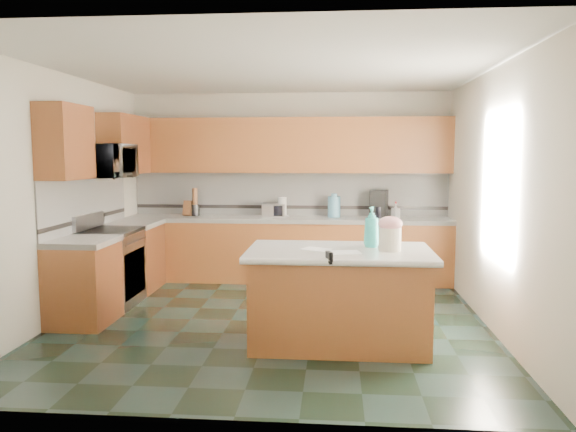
# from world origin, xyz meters

# --- Properties ---
(floor) EXTENTS (4.60, 4.60, 0.00)m
(floor) POSITION_xyz_m (0.00, 0.00, 0.00)
(floor) COLOR black
(floor) RESTS_ON ground
(ceiling) EXTENTS (4.60, 4.60, 0.00)m
(ceiling) POSITION_xyz_m (0.00, 0.00, 2.70)
(ceiling) COLOR white
(ceiling) RESTS_ON ground
(wall_back) EXTENTS (4.60, 0.04, 2.70)m
(wall_back) POSITION_xyz_m (0.00, 2.32, 1.35)
(wall_back) COLOR silver
(wall_back) RESTS_ON ground
(wall_front) EXTENTS (4.60, 0.04, 2.70)m
(wall_front) POSITION_xyz_m (0.00, -2.32, 1.35)
(wall_front) COLOR silver
(wall_front) RESTS_ON ground
(wall_left) EXTENTS (0.04, 4.60, 2.70)m
(wall_left) POSITION_xyz_m (-2.32, 0.00, 1.35)
(wall_left) COLOR silver
(wall_left) RESTS_ON ground
(wall_right) EXTENTS (0.04, 4.60, 2.70)m
(wall_right) POSITION_xyz_m (2.32, 0.00, 1.35)
(wall_right) COLOR silver
(wall_right) RESTS_ON ground
(back_base_cab) EXTENTS (4.60, 0.60, 0.86)m
(back_base_cab) POSITION_xyz_m (0.00, 2.00, 0.43)
(back_base_cab) COLOR #431E0F
(back_base_cab) RESTS_ON ground
(back_countertop) EXTENTS (4.60, 0.64, 0.06)m
(back_countertop) POSITION_xyz_m (0.00, 2.00, 0.89)
(back_countertop) COLOR white
(back_countertop) RESTS_ON back_base_cab
(back_upper_cab) EXTENTS (4.60, 0.33, 0.78)m
(back_upper_cab) POSITION_xyz_m (0.00, 2.13, 1.94)
(back_upper_cab) COLOR #431E0F
(back_upper_cab) RESTS_ON wall_back
(back_backsplash) EXTENTS (4.60, 0.02, 0.63)m
(back_backsplash) POSITION_xyz_m (0.00, 2.29, 1.24)
(back_backsplash) COLOR silver
(back_backsplash) RESTS_ON back_countertop
(back_accent_band) EXTENTS (4.60, 0.01, 0.05)m
(back_accent_band) POSITION_xyz_m (0.00, 2.28, 1.04)
(back_accent_band) COLOR black
(back_accent_band) RESTS_ON back_countertop
(left_base_cab_rear) EXTENTS (0.60, 0.82, 0.86)m
(left_base_cab_rear) POSITION_xyz_m (-2.00, 1.29, 0.43)
(left_base_cab_rear) COLOR #431E0F
(left_base_cab_rear) RESTS_ON ground
(left_counter_rear) EXTENTS (0.64, 0.82, 0.06)m
(left_counter_rear) POSITION_xyz_m (-2.00, 1.29, 0.89)
(left_counter_rear) COLOR white
(left_counter_rear) RESTS_ON left_base_cab_rear
(left_base_cab_front) EXTENTS (0.60, 0.72, 0.86)m
(left_base_cab_front) POSITION_xyz_m (-2.00, -0.24, 0.43)
(left_base_cab_front) COLOR #431E0F
(left_base_cab_front) RESTS_ON ground
(left_counter_front) EXTENTS (0.64, 0.72, 0.06)m
(left_counter_front) POSITION_xyz_m (-2.00, -0.24, 0.89)
(left_counter_front) COLOR white
(left_counter_front) RESTS_ON left_base_cab_front
(left_backsplash) EXTENTS (0.02, 2.30, 0.63)m
(left_backsplash) POSITION_xyz_m (-2.29, 0.55, 1.24)
(left_backsplash) COLOR silver
(left_backsplash) RESTS_ON wall_left
(left_accent_band) EXTENTS (0.01, 2.30, 0.05)m
(left_accent_band) POSITION_xyz_m (-2.28, 0.55, 1.04)
(left_accent_band) COLOR black
(left_accent_band) RESTS_ON wall_left
(left_upper_cab_rear) EXTENTS (0.33, 1.09, 0.78)m
(left_upper_cab_rear) POSITION_xyz_m (-2.13, 1.42, 1.94)
(left_upper_cab_rear) COLOR #431E0F
(left_upper_cab_rear) RESTS_ON wall_left
(left_upper_cab_front) EXTENTS (0.33, 0.72, 0.78)m
(left_upper_cab_front) POSITION_xyz_m (-2.13, -0.24, 1.94)
(left_upper_cab_front) COLOR #431E0F
(left_upper_cab_front) RESTS_ON wall_left
(range_body) EXTENTS (0.60, 0.76, 0.88)m
(range_body) POSITION_xyz_m (-2.00, 0.50, 0.44)
(range_body) COLOR #B7B7BC
(range_body) RESTS_ON ground
(range_oven_door) EXTENTS (0.02, 0.68, 0.55)m
(range_oven_door) POSITION_xyz_m (-1.71, 0.50, 0.40)
(range_oven_door) COLOR black
(range_oven_door) RESTS_ON range_body
(range_cooktop) EXTENTS (0.62, 0.78, 0.04)m
(range_cooktop) POSITION_xyz_m (-2.00, 0.50, 0.90)
(range_cooktop) COLOR black
(range_cooktop) RESTS_ON range_body
(range_handle) EXTENTS (0.02, 0.66, 0.02)m
(range_handle) POSITION_xyz_m (-1.68, 0.50, 0.78)
(range_handle) COLOR #B7B7BC
(range_handle) RESTS_ON range_body
(range_backguard) EXTENTS (0.06, 0.76, 0.18)m
(range_backguard) POSITION_xyz_m (-2.26, 0.50, 1.02)
(range_backguard) COLOR #B7B7BC
(range_backguard) RESTS_ON range_body
(microwave) EXTENTS (0.50, 0.73, 0.41)m
(microwave) POSITION_xyz_m (-2.00, 0.50, 1.73)
(microwave) COLOR #B7B7BC
(microwave) RESTS_ON wall_left
(island_base) EXTENTS (1.64, 0.94, 0.86)m
(island_base) POSITION_xyz_m (0.73, -0.66, 0.43)
(island_base) COLOR #431E0F
(island_base) RESTS_ON ground
(island_top) EXTENTS (1.74, 1.04, 0.06)m
(island_top) POSITION_xyz_m (0.73, -0.66, 0.89)
(island_top) COLOR white
(island_top) RESTS_ON island_base
(island_bullnose) EXTENTS (1.73, 0.07, 0.06)m
(island_bullnose) POSITION_xyz_m (0.73, -1.17, 0.89)
(island_bullnose) COLOR white
(island_bullnose) RESTS_ON island_base
(treat_jar) EXTENTS (0.21, 0.21, 0.22)m
(treat_jar) POSITION_xyz_m (1.19, -0.69, 1.03)
(treat_jar) COLOR #F1E4CB
(treat_jar) RESTS_ON island_top
(treat_jar_lid) EXTENTS (0.23, 0.23, 0.14)m
(treat_jar_lid) POSITION_xyz_m (1.19, -0.69, 1.17)
(treat_jar_lid) COLOR pink
(treat_jar_lid) RESTS_ON treat_jar
(treat_jar_knob) EXTENTS (0.07, 0.03, 0.03)m
(treat_jar_knob) POSITION_xyz_m (1.19, -0.69, 1.22)
(treat_jar_knob) COLOR tan
(treat_jar_knob) RESTS_ON treat_jar_lid
(treat_jar_knob_end_l) EXTENTS (0.04, 0.04, 0.04)m
(treat_jar_knob_end_l) POSITION_xyz_m (1.16, -0.69, 1.22)
(treat_jar_knob_end_l) COLOR tan
(treat_jar_knob_end_l) RESTS_ON treat_jar_lid
(treat_jar_knob_end_r) EXTENTS (0.04, 0.04, 0.04)m
(treat_jar_knob_end_r) POSITION_xyz_m (1.23, -0.69, 1.22)
(treat_jar_knob_end_r) COLOR tan
(treat_jar_knob_end_r) RESTS_ON treat_jar_lid
(soap_bottle_island) EXTENTS (0.19, 0.19, 0.39)m
(soap_bottle_island) POSITION_xyz_m (1.03, -0.50, 1.12)
(soap_bottle_island) COLOR #31BBB6
(soap_bottle_island) RESTS_ON island_top
(paper_sheet_a) EXTENTS (0.35, 0.29, 0.00)m
(paper_sheet_a) POSITION_xyz_m (0.76, -0.84, 0.92)
(paper_sheet_a) COLOR white
(paper_sheet_a) RESTS_ON island_top
(paper_sheet_b) EXTENTS (0.32, 0.29, 0.00)m
(paper_sheet_b) POSITION_xyz_m (0.51, -0.68, 0.92)
(paper_sheet_b) COLOR white
(paper_sheet_b) RESTS_ON island_top
(clamp_body) EXTENTS (0.07, 0.12, 0.10)m
(clamp_body) POSITION_xyz_m (0.63, -1.15, 0.93)
(clamp_body) COLOR black
(clamp_body) RESTS_ON island_top
(clamp_handle) EXTENTS (0.02, 0.08, 0.02)m
(clamp_handle) POSITION_xyz_m (0.63, -1.22, 0.91)
(clamp_handle) COLOR black
(clamp_handle) RESTS_ON island_top
(knife_block) EXTENTS (0.14, 0.17, 0.24)m
(knife_block) POSITION_xyz_m (-1.46, 2.05, 1.03)
(knife_block) COLOR #472814
(knife_block) RESTS_ON back_countertop
(utensil_crock) EXTENTS (0.13, 0.13, 0.16)m
(utensil_crock) POSITION_xyz_m (-1.36, 2.08, 1.00)
(utensil_crock) COLOR black
(utensil_crock) RESTS_ON back_countertop
(utensil_bundle) EXTENTS (0.08, 0.08, 0.24)m
(utensil_bundle) POSITION_xyz_m (-1.36, 2.08, 1.20)
(utensil_bundle) COLOR #472814
(utensil_bundle) RESTS_ON utensil_crock
(toaster_oven) EXTENTS (0.35, 0.25, 0.19)m
(toaster_oven) POSITION_xyz_m (-0.21, 2.05, 1.01)
(toaster_oven) COLOR #B7B7BC
(toaster_oven) RESTS_ON back_countertop
(toaster_oven_door) EXTENTS (0.29, 0.01, 0.15)m
(toaster_oven_door) POSITION_xyz_m (-0.21, 1.95, 1.01)
(toaster_oven_door) COLOR black
(toaster_oven_door) RESTS_ON toaster_oven
(paper_towel) EXTENTS (0.12, 0.12, 0.28)m
(paper_towel) POSITION_xyz_m (-0.08, 2.10, 1.06)
(paper_towel) COLOR white
(paper_towel) RESTS_ON back_countertop
(paper_towel_base) EXTENTS (0.18, 0.18, 0.01)m
(paper_towel_base) POSITION_xyz_m (-0.08, 2.10, 0.93)
(paper_towel_base) COLOR #B7B7BC
(paper_towel_base) RESTS_ON back_countertop
(water_jug) EXTENTS (0.18, 0.18, 0.30)m
(water_jug) POSITION_xyz_m (0.66, 2.06, 1.07)
(water_jug) COLOR #5595B4
(water_jug) RESTS_ON back_countertop
(water_jug_neck) EXTENTS (0.08, 0.08, 0.04)m
(water_jug_neck) POSITION_xyz_m (0.66, 2.06, 1.24)
(water_jug_neck) COLOR #5595B4
(water_jug_neck) RESTS_ON water_jug
(coffee_maker) EXTENTS (0.28, 0.30, 0.39)m
(coffee_maker) POSITION_xyz_m (1.30, 2.08, 1.11)
(coffee_maker) COLOR black
(coffee_maker) RESTS_ON back_countertop
(coffee_carafe) EXTENTS (0.16, 0.16, 0.16)m
(coffee_carafe) POSITION_xyz_m (1.30, 2.02, 1.00)
(coffee_carafe) COLOR black
(coffee_carafe) RESTS_ON back_countertop
(soap_bottle_back) EXTENTS (0.13, 0.13, 0.20)m
(soap_bottle_back) POSITION_xyz_m (1.53, 2.05, 1.02)
(soap_bottle_back) COLOR white
(soap_bottle_back) RESTS_ON back_countertop
(soap_back_cap) EXTENTS (0.02, 0.02, 0.03)m
(soap_back_cap) POSITION_xyz_m (1.53, 2.05, 1.14)
(soap_back_cap) COLOR red
(soap_back_cap) RESTS_ON soap_bottle_back
(window_light_proxy) EXTENTS (0.02, 1.40, 1.10)m
(window_light_proxy) POSITION_xyz_m (2.29, -0.20, 1.50)
(window_light_proxy) COLOR white
(window_light_proxy) RESTS_ON wall_right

